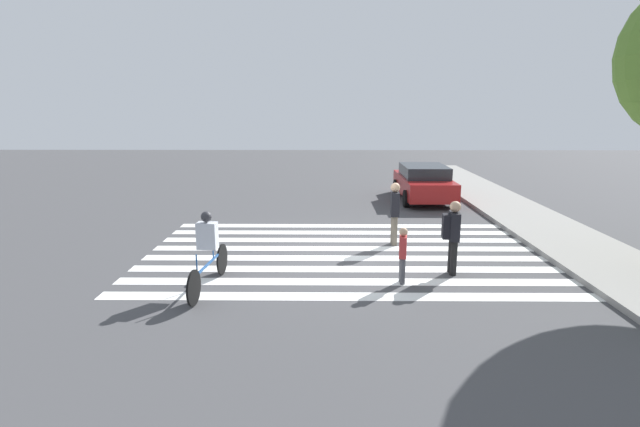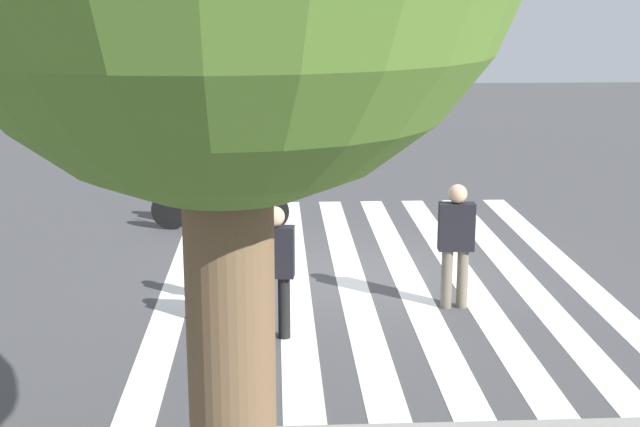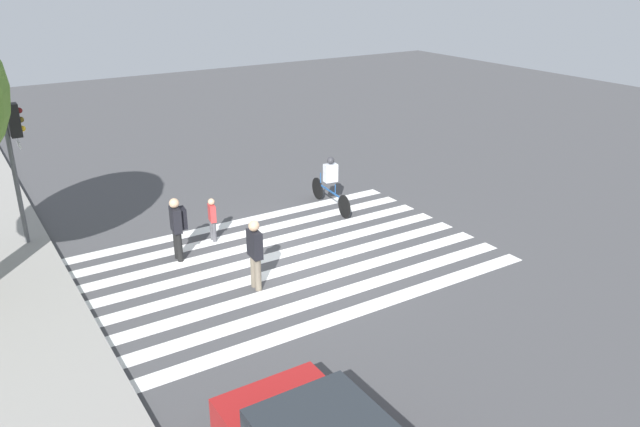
{
  "view_description": "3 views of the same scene",
  "coord_description": "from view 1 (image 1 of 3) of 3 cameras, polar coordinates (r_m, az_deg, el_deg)",
  "views": [
    {
      "loc": [
        12.32,
        -0.48,
        3.74
      ],
      "look_at": [
        -0.74,
        -0.6,
        0.89
      ],
      "focal_mm": 28.0,
      "sensor_mm": 36.0,
      "label": 1
    },
    {
      "loc": [
        1.54,
        12.74,
        4.12
      ],
      "look_at": [
        0.86,
        -0.49,
        0.87
      ],
      "focal_mm": 50.0,
      "sensor_mm": 36.0,
      "label": 2
    },
    {
      "loc": [
        -12.52,
        7.04,
        7.05
      ],
      "look_at": [
        -0.29,
        -0.7,
        1.23
      ],
      "focal_mm": 35.0,
      "sensor_mm": 36.0,
      "label": 3
    }
  ],
  "objects": [
    {
      "name": "pedestrian_adult_yellow_jacket",
      "position": [
        10.72,
        9.44,
        -4.37
      ],
      "size": [
        0.36,
        0.21,
        1.22
      ],
      "rotation": [
        0.0,
        0.0,
        -0.18
      ],
      "color": "#4C4C51",
      "rests_on": "ground_plane"
    },
    {
      "name": "cyclist_mid_street",
      "position": [
        10.47,
        -12.7,
        -3.9
      ],
      "size": [
        2.49,
        0.42,
        1.64
      ],
      "rotation": [
        0.0,
        0.0,
        -0.1
      ],
      "color": "black",
      "rests_on": "ground_plane"
    },
    {
      "name": "sidewalk_curb",
      "position": [
        14.51,
        28.2,
        -3.83
      ],
      "size": [
        36.0,
        2.5,
        0.14
      ],
      "color": "gray",
      "rests_on": "ground_plane"
    },
    {
      "name": "car_parked_far_curb",
      "position": [
        20.26,
        11.76,
        3.52
      ],
      "size": [
        4.36,
        1.97,
        1.41
      ],
      "rotation": [
        0.0,
        0.0,
        -0.0
      ],
      "color": "maroon",
      "rests_on": "ground_plane"
    },
    {
      "name": "crosswalk_stripes",
      "position": [
        12.88,
        2.65,
        -4.55
      ],
      "size": [
        6.37,
        10.0,
        0.01
      ],
      "color": "white",
      "rests_on": "ground_plane"
    },
    {
      "name": "pedestrian_adult_blue_shirt",
      "position": [
        13.6,
        8.53,
        0.4
      ],
      "size": [
        0.48,
        0.25,
        1.71
      ],
      "rotation": [
        0.0,
        0.0,
        -0.06
      ],
      "color": "#6B6051",
      "rests_on": "ground_plane"
    },
    {
      "name": "ground_plane",
      "position": [
        12.88,
        2.65,
        -4.57
      ],
      "size": [
        60.0,
        60.0,
        0.0
      ],
      "primitive_type": "plane",
      "color": "#444447"
    },
    {
      "name": "pedestrian_adult_tall_backpack",
      "position": [
        11.47,
        14.88,
        -2.03
      ],
      "size": [
        0.48,
        0.42,
        1.67
      ],
      "rotation": [
        0.0,
        0.0,
        -0.12
      ],
      "color": "black",
      "rests_on": "ground_plane"
    }
  ]
}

